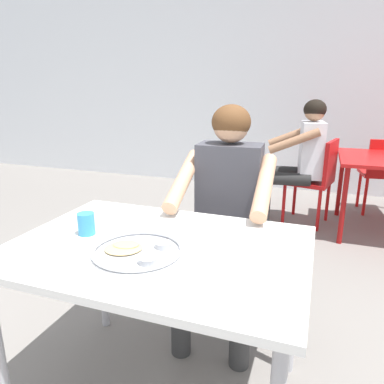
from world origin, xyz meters
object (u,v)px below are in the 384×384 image
object	(u,v)px
drinking_cup	(86,223)
diner_foreground	(226,203)
chair_red_left	(317,176)
thali_tray	(137,250)
patron_background	(301,152)
chair_foreground	(232,232)
chair_red_far	(383,170)
table_foreground	(159,262)

from	to	relation	value
drinking_cup	diner_foreground	world-z (taller)	diner_foreground
chair_red_left	thali_tray	bearing A→B (deg)	-103.20
thali_tray	drinking_cup	xyz separation A→B (m)	(-0.28, 0.09, 0.04)
patron_background	drinking_cup	bearing A→B (deg)	-106.56
chair_foreground	chair_red_left	xyz separation A→B (m)	(0.45, 1.61, 0.02)
thali_tray	chair_red_far	xyz separation A→B (m)	(1.24, 3.07, -0.26)
drinking_cup	chair_foreground	distance (m)	0.98
drinking_cup	thali_tray	bearing A→B (deg)	-17.49
chair_foreground	chair_red_far	bearing A→B (deg)	63.01
diner_foreground	chair_red_left	size ratio (longest dim) A/B	1.46
table_foreground	diner_foreground	world-z (taller)	diner_foreground
table_foreground	chair_red_left	world-z (taller)	chair_red_left
drinking_cup	chair_red_left	distance (m)	2.61
table_foreground	chair_red_far	xyz separation A→B (m)	(1.21, 2.98, -0.17)
chair_foreground	drinking_cup	bearing A→B (deg)	-117.45
drinking_cup	diner_foreground	size ratio (longest dim) A/B	0.07
table_foreground	chair_foreground	distance (m)	0.85
table_foreground	diner_foreground	distance (m)	0.62
table_foreground	thali_tray	bearing A→B (deg)	-112.41
chair_foreground	diner_foreground	xyz separation A→B (m)	(0.01, -0.22, 0.26)
table_foreground	drinking_cup	bearing A→B (deg)	-179.09
thali_tray	drinking_cup	size ratio (longest dim) A/B	3.61
chair_red_left	patron_background	size ratio (longest dim) A/B	0.70
drinking_cup	patron_background	size ratio (longest dim) A/B	0.08
chair_red_far	patron_background	world-z (taller)	patron_background
chair_foreground	chair_red_left	distance (m)	1.68
table_foreground	chair_red_far	distance (m)	3.22
drinking_cup	chair_foreground	world-z (taller)	chair_foreground
thali_tray	chair_red_left	size ratio (longest dim) A/B	0.39
chair_foreground	diner_foreground	distance (m)	0.34
table_foreground	chair_red_far	size ratio (longest dim) A/B	1.40
thali_tray	diner_foreground	bearing A→B (deg)	77.60
chair_red_left	table_foreground	bearing A→B (deg)	-102.82
table_foreground	drinking_cup	distance (m)	0.35
drinking_cup	chair_red_left	bearing A→B (deg)	70.23
chair_red_left	chair_red_far	bearing A→B (deg)	39.93
table_foreground	diner_foreground	size ratio (longest dim) A/B	0.93
drinking_cup	chair_red_far	size ratio (longest dim) A/B	0.11
diner_foreground	patron_background	bearing A→B (deg)	81.23
chair_red_far	chair_foreground	bearing A→B (deg)	-116.99
diner_foreground	chair_red_far	xyz separation A→B (m)	(1.09, 2.38, -0.24)
chair_red_left	diner_foreground	bearing A→B (deg)	-103.50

